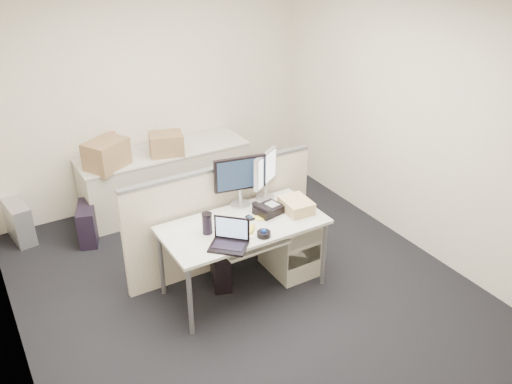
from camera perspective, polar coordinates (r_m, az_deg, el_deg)
floor at (r=5.36m, az=-1.27°, el=-10.09°), size 4.00×4.50×0.01m
wall_back at (r=6.59m, az=-11.21°, el=10.14°), size 4.00×0.02×2.70m
wall_front at (r=3.17m, az=19.29°, el=-11.64°), size 4.00×0.02×2.70m
wall_right at (r=5.82m, az=16.13°, el=7.23°), size 0.02×4.50×2.70m
desk at (r=4.98m, az=-1.35°, el=-3.99°), size 1.50×0.75×0.73m
keyboard_tray at (r=4.87m, az=-0.30°, el=-5.39°), size 0.62×0.32×0.02m
drawer_pedestal at (r=5.44m, az=3.50°, el=-5.24°), size 0.40×0.55×0.65m
cubicle_partition at (r=5.38m, az=-3.67°, el=-2.88°), size 2.00×0.06×1.10m
back_counter at (r=6.67m, az=-9.48°, el=1.34°), size 2.00×0.60×0.72m
monitor_main at (r=5.13m, az=-1.68°, el=1.10°), size 0.53×0.29×0.50m
monitor_small at (r=5.27m, az=0.98°, el=1.67°), size 0.44×0.37×0.48m
laptop at (r=4.56m, az=-2.95°, el=-4.63°), size 0.39×0.39×0.23m
trackball at (r=4.75m, az=0.82°, el=-4.44°), size 0.15×0.15×0.05m
desk_phone at (r=5.09m, az=1.33°, el=-1.86°), size 0.28×0.24×0.08m
paper_stack at (r=4.83m, az=-2.14°, el=-4.07°), size 0.33×0.37×0.01m
sticky_pad at (r=5.02m, az=0.43°, el=-2.74°), size 0.10×0.10×0.01m
travel_mug at (r=4.78m, az=-5.16°, el=-3.37°), size 0.09×0.09×0.19m
banana at (r=4.82m, az=-0.49°, el=-3.92°), size 0.17×0.17×0.04m
cellphone at (r=5.02m, az=-0.65°, el=-2.73°), size 0.06×0.10×0.01m
manila_folders at (r=5.14m, az=4.26°, el=-1.42°), size 0.26×0.32×0.12m
keyboard at (r=4.88m, az=-0.67°, el=-4.98°), size 0.47×0.28×0.02m
pc_tower_desk at (r=5.33m, az=-3.78°, el=-7.78°), size 0.29×0.44×0.38m
pc_tower_spare_dark at (r=6.24m, az=-17.28°, el=-3.16°), size 0.32×0.49×0.42m
pc_tower_spare_silver at (r=6.51m, az=-23.69°, el=-2.87°), size 0.26×0.50×0.45m
cardboard_box_left at (r=6.17m, az=-15.46°, el=3.79°), size 0.54×0.50×0.33m
cardboard_box_right at (r=6.37m, az=-9.41°, el=4.94°), size 0.44×0.39×0.27m
red_binder at (r=6.41m, az=-14.72°, el=4.55°), size 0.14×0.31×0.28m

